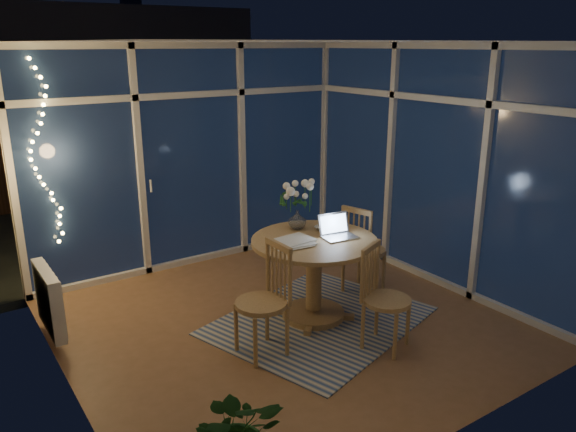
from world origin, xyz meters
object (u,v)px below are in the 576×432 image
object	(u,v)px
dining_table	(314,279)
chair_right	(365,248)
chair_left	(261,301)
chair_front	(387,298)
flower_vase	(297,219)
laptop	(340,226)

from	to	relation	value
dining_table	chair_right	xyz separation A→B (m)	(0.81, 0.19, 0.09)
chair_left	chair_front	world-z (taller)	chair_left
dining_table	chair_front	distance (m)	0.83
chair_left	flower_vase	world-z (taller)	flower_vase
chair_left	flower_vase	size ratio (longest dim) A/B	4.79
chair_left	chair_right	bearing A→B (deg)	106.24
chair_right	laptop	size ratio (longest dim) A/B	3.12
dining_table	chair_right	bearing A→B (deg)	12.87
chair_front	laptop	distance (m)	0.84
laptop	flower_vase	size ratio (longest dim) A/B	1.52
chair_front	flower_vase	size ratio (longest dim) A/B	4.52
chair_right	chair_front	world-z (taller)	chair_right
dining_table	chair_front	size ratio (longest dim) A/B	1.26
chair_left	chair_front	size ratio (longest dim) A/B	1.06
chair_right	chair_left	bearing A→B (deg)	90.65
chair_left	chair_right	size ratio (longest dim) A/B	1.01
dining_table	chair_right	size ratio (longest dim) A/B	1.20
dining_table	chair_left	xyz separation A→B (m)	(-0.78, -0.29, 0.09)
laptop	dining_table	bearing A→B (deg)	162.41
dining_table	chair_left	bearing A→B (deg)	-159.28
chair_right	laptop	xyz separation A→B (m)	(-0.59, -0.29, 0.43)
chair_front	laptop	bearing A→B (deg)	63.72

